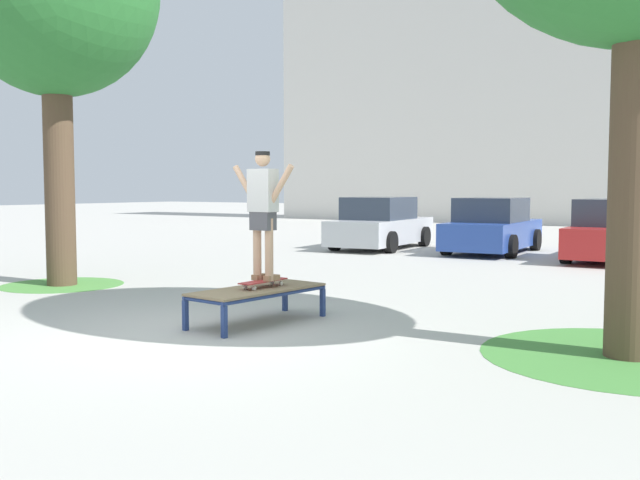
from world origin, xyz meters
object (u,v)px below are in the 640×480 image
skate_box (257,292)px  car_blue (492,227)px  car_silver (381,225)px  skater (263,206)px  skateboard (263,282)px  car_red (614,232)px

skate_box → car_blue: car_blue is taller
skate_box → car_silver: size_ratio=0.46×
skate_box → skater: skater is taller
skate_box → car_silver: 11.81m
skateboard → car_red: car_red is taller
skate_box → car_blue: bearing=94.5°
skateboard → skate_box: bearing=-96.3°
skater → car_silver: skater is taller
car_silver → car_blue: bearing=7.8°
car_blue → car_red: bearing=-8.0°
car_silver → skater: bearing=-69.3°
skate_box → car_red: bearing=78.2°
skateboard → skater: size_ratio=0.48×
skate_box → car_blue: 11.54m
skateboard → car_silver: (-4.13, 10.96, 0.15)m
car_silver → car_red: bearing=-0.1°
skateboard → car_red: size_ratio=0.19×
car_blue → car_red: 3.24m
skater → car_red: size_ratio=0.40×
skate_box → skater: 1.12m
skate_box → car_silver: bearing=110.4°
car_blue → car_red: same height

